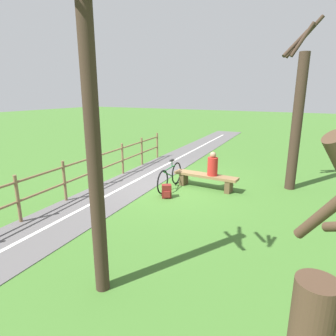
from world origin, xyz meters
name	(u,v)px	position (x,y,z in m)	size (l,w,h in m)	color
ground_plane	(168,185)	(0.00, 0.00, 0.00)	(80.00, 80.00, 0.00)	#3D6B28
paved_path	(49,226)	(0.96, 4.00, 0.01)	(1.86, 36.00, 0.02)	#565454
path_centre_line	(49,226)	(0.96, 4.00, 0.02)	(0.10, 32.00, 0.00)	silver
bench	(205,178)	(-1.20, -0.28, 0.33)	(2.09, 0.47, 0.46)	brown
person_seated	(213,165)	(-1.43, -0.27, 0.79)	(0.33, 0.33, 0.75)	#B2231E
bicycle	(170,177)	(-0.21, 0.28, 0.39)	(0.16, 1.81, 0.91)	black
backpack	(167,191)	(-0.52, 1.07, 0.19)	(0.34, 0.33, 0.40)	maroon
fence_roadside	(43,186)	(1.81, 3.40, 0.68)	(1.26, 13.62, 1.16)	brown
tree_by_path	(93,133)	(-1.58, 5.08, 2.45)	(1.25, 1.10, 5.09)	#38281E
tree_near_bench	(297,116)	(-3.58, -1.56, 2.29)	(1.01, 0.78, 5.14)	#38281E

